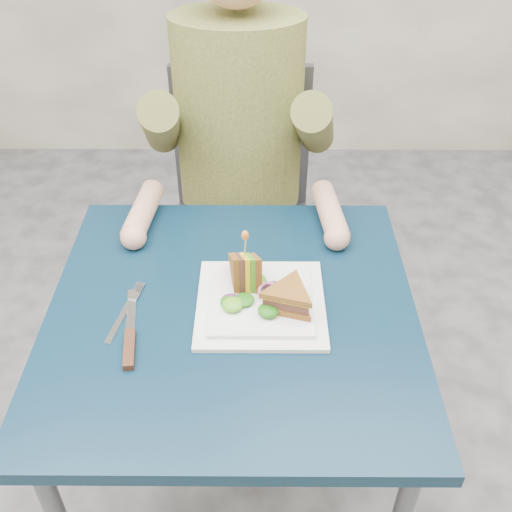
{
  "coord_description": "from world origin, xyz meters",
  "views": [
    {
      "loc": [
        0.05,
        -0.88,
        1.58
      ],
      "look_at": [
        0.05,
        0.06,
        0.82
      ],
      "focal_mm": 42.0,
      "sensor_mm": 36.0,
      "label": 1
    }
  ],
  "objects_px": {
    "sandwich_upright": "(246,271)",
    "knife": "(130,341)",
    "table": "(233,335)",
    "sandwich_flat": "(289,298)",
    "fork": "(124,313)",
    "plate": "(261,302)",
    "chair": "(242,199)",
    "diner": "(238,102)"
  },
  "relations": [
    {
      "from": "sandwich_upright",
      "to": "knife",
      "type": "height_order",
      "value": "sandwich_upright"
    },
    {
      "from": "table",
      "to": "sandwich_flat",
      "type": "bearing_deg",
      "value": -8.5
    },
    {
      "from": "sandwich_flat",
      "to": "sandwich_upright",
      "type": "relative_size",
      "value": 1.2
    },
    {
      "from": "chair",
      "to": "sandwich_flat",
      "type": "xyz_separation_m",
      "value": [
        0.11,
        -0.71,
        0.23
      ]
    },
    {
      "from": "sandwich_flat",
      "to": "sandwich_upright",
      "type": "distance_m",
      "value": 0.11
    },
    {
      "from": "sandwich_flat",
      "to": "knife",
      "type": "height_order",
      "value": "sandwich_flat"
    },
    {
      "from": "fork",
      "to": "plate",
      "type": "bearing_deg",
      "value": 5.26
    },
    {
      "from": "chair",
      "to": "table",
      "type": "bearing_deg",
      "value": -90.0
    },
    {
      "from": "table",
      "to": "sandwich_flat",
      "type": "xyz_separation_m",
      "value": [
        0.11,
        -0.02,
        0.12
      ]
    },
    {
      "from": "sandwich_upright",
      "to": "fork",
      "type": "relative_size",
      "value": 0.7
    },
    {
      "from": "sandwich_upright",
      "to": "chair",
      "type": "bearing_deg",
      "value": 92.44
    },
    {
      "from": "table",
      "to": "fork",
      "type": "relative_size",
      "value": 4.22
    },
    {
      "from": "diner",
      "to": "knife",
      "type": "xyz_separation_m",
      "value": [
        -0.19,
        -0.68,
        -0.18
      ]
    },
    {
      "from": "plate",
      "to": "sandwich_upright",
      "type": "distance_m",
      "value": 0.07
    },
    {
      "from": "sandwich_upright",
      "to": "table",
      "type": "bearing_deg",
      "value": -117.18
    },
    {
      "from": "sandwich_upright",
      "to": "knife",
      "type": "xyz_separation_m",
      "value": [
        -0.22,
        -0.15,
        -0.05
      ]
    },
    {
      "from": "sandwich_flat",
      "to": "table",
      "type": "bearing_deg",
      "value": 171.5
    },
    {
      "from": "diner",
      "to": "sandwich_upright",
      "type": "bearing_deg",
      "value": -87.04
    },
    {
      "from": "table",
      "to": "sandwich_upright",
      "type": "relative_size",
      "value": 6.03
    },
    {
      "from": "sandwich_upright",
      "to": "knife",
      "type": "bearing_deg",
      "value": -145.25
    },
    {
      "from": "chair",
      "to": "sandwich_upright",
      "type": "xyz_separation_m",
      "value": [
        0.03,
        -0.64,
        0.24
      ]
    },
    {
      "from": "sandwich_upright",
      "to": "sandwich_flat",
      "type": "bearing_deg",
      "value": -39.03
    },
    {
      "from": "table",
      "to": "chair",
      "type": "distance_m",
      "value": 0.7
    },
    {
      "from": "diner",
      "to": "sandwich_flat",
      "type": "height_order",
      "value": "diner"
    },
    {
      "from": "diner",
      "to": "plate",
      "type": "relative_size",
      "value": 2.87
    },
    {
      "from": "diner",
      "to": "table",
      "type": "bearing_deg",
      "value": -90.0
    },
    {
      "from": "sandwich_flat",
      "to": "fork",
      "type": "bearing_deg",
      "value": -179.94
    },
    {
      "from": "table",
      "to": "sandwich_flat",
      "type": "height_order",
      "value": "sandwich_flat"
    },
    {
      "from": "sandwich_flat",
      "to": "sandwich_upright",
      "type": "height_order",
      "value": "sandwich_upright"
    },
    {
      "from": "plate",
      "to": "fork",
      "type": "relative_size",
      "value": 1.46
    },
    {
      "from": "plate",
      "to": "diner",
      "type": "bearing_deg",
      "value": 95.84
    },
    {
      "from": "table",
      "to": "sandwich_flat",
      "type": "relative_size",
      "value": 5.0
    },
    {
      "from": "chair",
      "to": "sandwich_upright",
      "type": "bearing_deg",
      "value": -87.56
    },
    {
      "from": "chair",
      "to": "diner",
      "type": "height_order",
      "value": "diner"
    },
    {
      "from": "knife",
      "to": "plate",
      "type": "bearing_deg",
      "value": 23.1
    },
    {
      "from": "chair",
      "to": "fork",
      "type": "relative_size",
      "value": 5.23
    },
    {
      "from": "sandwich_upright",
      "to": "knife",
      "type": "relative_size",
      "value": 0.56
    },
    {
      "from": "sandwich_upright",
      "to": "diner",
      "type": "bearing_deg",
      "value": 92.96
    },
    {
      "from": "plate",
      "to": "knife",
      "type": "xyz_separation_m",
      "value": [
        -0.25,
        -0.11,
        -0.0
      ]
    },
    {
      "from": "sandwich_flat",
      "to": "knife",
      "type": "xyz_separation_m",
      "value": [
        -0.3,
        -0.08,
        -0.04
      ]
    },
    {
      "from": "diner",
      "to": "sandwich_upright",
      "type": "xyz_separation_m",
      "value": [
        0.03,
        -0.53,
        -0.13
      ]
    },
    {
      "from": "diner",
      "to": "plate",
      "type": "distance_m",
      "value": 0.6
    }
  ]
}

